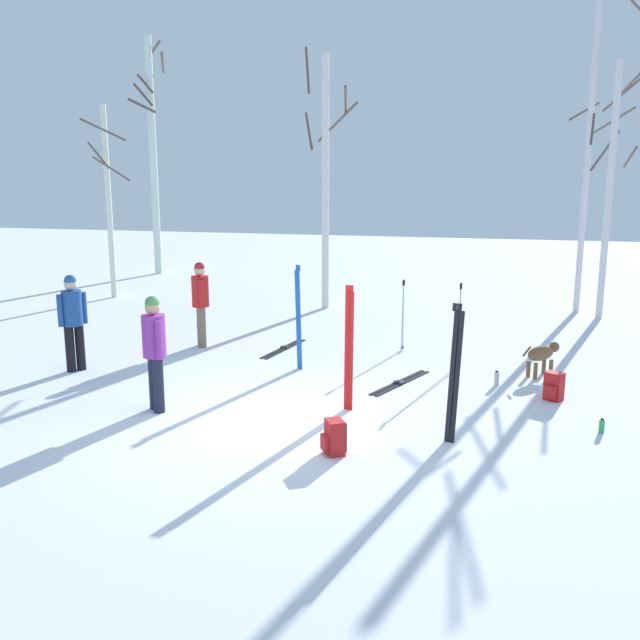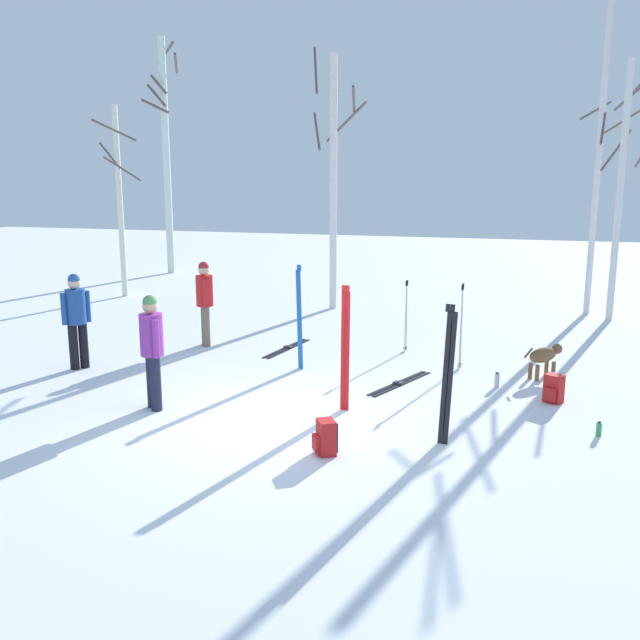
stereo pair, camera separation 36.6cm
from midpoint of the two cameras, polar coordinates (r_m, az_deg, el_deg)
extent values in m
plane|color=white|center=(9.88, -3.06, -8.30)|extent=(60.00, 60.00, 0.00)
cylinder|color=#1E2338|center=(10.55, -12.72, -4.90)|extent=(0.16, 0.16, 0.82)
cylinder|color=#1E2338|center=(10.39, -12.41, -5.16)|extent=(0.16, 0.16, 0.82)
cylinder|color=purple|center=(10.29, -12.75, -1.19)|extent=(0.34, 0.34, 0.62)
sphere|color=tan|center=(10.20, -12.86, 1.11)|extent=(0.22, 0.22, 0.22)
sphere|color=#4C8C4C|center=(10.19, -12.87, 1.44)|extent=(0.21, 0.21, 0.21)
cylinder|color=purple|center=(10.49, -13.10, -1.07)|extent=(0.10, 0.10, 0.56)
cylinder|color=purple|center=(10.10, -12.37, -1.53)|extent=(0.10, 0.10, 0.56)
cylinder|color=#72604C|center=(14.06, -8.65, -0.55)|extent=(0.16, 0.16, 0.82)
cylinder|color=#72604C|center=(14.24, -8.73, -0.40)|extent=(0.16, 0.16, 0.82)
cylinder|color=red|center=(14.01, -8.78, 2.40)|extent=(0.34, 0.34, 0.62)
sphere|color=beige|center=(13.95, -8.84, 4.11)|extent=(0.22, 0.22, 0.22)
sphere|color=#B22626|center=(13.94, -8.84, 4.35)|extent=(0.21, 0.21, 0.21)
cylinder|color=red|center=(13.81, -8.68, 2.18)|extent=(0.10, 0.10, 0.56)
cylinder|color=red|center=(14.22, -8.87, 2.46)|extent=(0.10, 0.10, 0.56)
cylinder|color=black|center=(13.03, -18.16, -2.01)|extent=(0.16, 0.16, 0.82)
cylinder|color=black|center=(12.97, -18.90, -2.12)|extent=(0.16, 0.16, 0.82)
cylinder|color=#1E478C|center=(12.85, -18.74, 1.06)|extent=(0.34, 0.34, 0.62)
sphere|color=beige|center=(12.79, -18.86, 2.90)|extent=(0.22, 0.22, 0.22)
sphere|color=#265999|center=(12.78, -18.88, 3.17)|extent=(0.21, 0.21, 0.21)
cylinder|color=#1E478C|center=(12.93, -17.86, 1.08)|extent=(0.10, 0.10, 0.56)
cylinder|color=#1E478C|center=(12.79, -19.62, 0.85)|extent=(0.10, 0.10, 0.56)
ellipsoid|color=brown|center=(12.38, 18.73, -2.76)|extent=(0.57, 0.59, 0.26)
sphere|color=brown|center=(12.61, 19.76, -2.26)|extent=(0.18, 0.18, 0.18)
ellipsoid|color=brown|center=(12.67, 19.94, -2.31)|extent=(0.11, 0.11, 0.06)
cylinder|color=brown|center=(12.10, 17.65, -2.62)|extent=(0.16, 0.16, 0.17)
cylinder|color=brown|center=(12.64, 18.97, -3.75)|extent=(0.07, 0.07, 0.28)
cylinder|color=brown|center=(12.54, 19.50, -3.90)|extent=(0.07, 0.07, 0.28)
cylinder|color=brown|center=(12.35, 17.77, -4.02)|extent=(0.07, 0.07, 0.28)
cylinder|color=brown|center=(12.26, 18.31, -4.18)|extent=(0.07, 0.07, 0.28)
cube|color=blue|center=(12.25, -0.93, 0.04)|extent=(0.12, 0.10, 1.78)
cube|color=blue|center=(12.09, -0.95, 4.35)|extent=(0.06, 0.05, 0.10)
cube|color=blue|center=(12.20, -0.78, -0.01)|extent=(0.12, 0.10, 1.78)
cube|color=blue|center=(12.04, -0.79, 4.32)|extent=(0.06, 0.05, 0.10)
cube|color=black|center=(8.94, 11.83, -4.82)|extent=(0.14, 0.03, 1.75)
cube|color=black|center=(8.73, 12.08, 0.95)|extent=(0.06, 0.02, 0.10)
cube|color=black|center=(8.95, 11.45, -4.78)|extent=(0.14, 0.03, 1.75)
cube|color=black|center=(8.74, 11.70, 0.98)|extent=(0.06, 0.02, 0.10)
cube|color=red|center=(10.05, 2.98, -2.63)|extent=(0.08, 0.03, 1.78)
cube|color=red|center=(9.86, 3.03, 2.60)|extent=(0.06, 0.02, 0.10)
cube|color=red|center=(10.03, 3.30, -2.66)|extent=(0.08, 0.03, 1.78)
cube|color=red|center=(9.84, 3.36, 2.58)|extent=(0.06, 0.02, 0.10)
cube|color=black|center=(13.79, -1.79, -2.38)|extent=(0.35, 1.67, 0.02)
cube|color=#333338|center=(13.83, -1.69, -2.24)|extent=(0.08, 0.13, 0.03)
cube|color=black|center=(13.83, -2.16, -2.33)|extent=(0.35, 1.67, 0.02)
cube|color=#333338|center=(13.87, -2.06, -2.20)|extent=(0.08, 0.13, 0.03)
cube|color=black|center=(11.65, 7.32, -5.17)|extent=(0.71, 1.62, 0.02)
cube|color=#333338|center=(11.60, 7.20, -5.12)|extent=(0.10, 0.13, 0.03)
cube|color=black|center=(11.60, 7.75, -5.25)|extent=(0.71, 1.62, 0.02)
cube|color=#333338|center=(11.55, 7.62, -5.20)|extent=(0.10, 0.13, 0.03)
cylinder|color=#B2B2BC|center=(13.62, 7.91, 0.13)|extent=(0.02, 0.10, 1.31)
cylinder|color=black|center=(13.50, 8.00, 3.07)|extent=(0.04, 0.04, 0.10)
cylinder|color=black|center=(13.75, 7.84, -2.26)|extent=(0.07, 0.07, 0.01)
cylinder|color=#B2B2BC|center=(13.52, 7.84, 0.04)|extent=(0.02, 0.10, 1.31)
cylinder|color=black|center=(13.39, 7.93, 3.00)|extent=(0.04, 0.04, 0.10)
cylinder|color=black|center=(13.65, 7.77, -2.37)|extent=(0.07, 0.07, 0.01)
cylinder|color=#B2B2BC|center=(12.56, 12.41, -0.73)|extent=(0.02, 0.11, 1.44)
cylinder|color=black|center=(12.42, 12.57, 2.74)|extent=(0.04, 0.04, 0.10)
cylinder|color=black|center=(12.72, 12.28, -3.60)|extent=(0.07, 0.07, 0.01)
cylinder|color=#B2B2BC|center=(12.42, 12.36, -0.88)|extent=(0.02, 0.11, 1.44)
cylinder|color=black|center=(12.28, 12.52, 2.63)|extent=(0.04, 0.04, 0.10)
cylinder|color=black|center=(12.58, 12.23, -3.77)|extent=(0.07, 0.07, 0.01)
cube|color=red|center=(8.68, 1.74, -9.64)|extent=(0.31, 0.33, 0.44)
cube|color=red|center=(8.67, 0.90, -10.14)|extent=(0.16, 0.20, 0.20)
cube|color=black|center=(8.78, 2.32, -9.40)|extent=(0.04, 0.04, 0.37)
cube|color=black|center=(8.65, 2.62, -9.73)|extent=(0.04, 0.04, 0.37)
cube|color=red|center=(11.21, 19.62, -5.34)|extent=(0.32, 0.30, 0.44)
cube|color=red|center=(11.11, 19.30, -5.81)|extent=(0.20, 0.15, 0.20)
cube|color=black|center=(11.34, 19.56, -5.14)|extent=(0.04, 0.04, 0.37)
cube|color=black|center=(11.28, 20.21, -5.27)|extent=(0.04, 0.04, 0.37)
cylinder|color=green|center=(10.07, 23.00, -8.30)|extent=(0.07, 0.07, 0.19)
cylinder|color=black|center=(10.03, 23.05, -7.73)|extent=(0.05, 0.05, 0.02)
cylinder|color=silver|center=(11.71, 15.26, -4.85)|extent=(0.08, 0.08, 0.23)
cylinder|color=black|center=(11.68, 15.30, -4.24)|extent=(0.05, 0.05, 0.02)
cylinder|color=silver|center=(24.86, -12.14, 12.91)|extent=(0.25, 0.25, 7.91)
cylinder|color=brown|center=(25.10, -11.37, 20.06)|extent=(0.48, 0.89, 0.55)
cylinder|color=brown|center=(24.80, -12.74, 18.44)|extent=(0.61, 0.12, 0.65)
cylinder|color=brown|center=(24.54, -13.03, 16.82)|extent=(1.06, 0.20, 0.52)
cylinder|color=brown|center=(24.72, -12.91, 17.62)|extent=(0.78, 0.24, 0.77)
cylinder|color=brown|center=(25.44, -12.14, 20.80)|extent=(0.66, 0.11, 0.72)
cylinder|color=silver|center=(20.27, -15.68, 9.28)|extent=(0.16, 0.16, 5.27)
cylinder|color=brown|center=(20.01, -16.44, 12.88)|extent=(0.66, 0.11, 0.72)
cylinder|color=brown|center=(19.73, -16.10, 14.82)|extent=(1.03, 0.60, 0.58)
cylinder|color=brown|center=(19.79, -15.47, 11.93)|extent=(0.71, 0.76, 0.66)
cylinder|color=silver|center=(17.70, 1.72, 11.05)|extent=(0.19, 0.19, 6.29)
cylinder|color=brown|center=(17.83, 0.28, 19.93)|extent=(0.38, 0.90, 1.22)
cylinder|color=brown|center=(18.23, 2.78, 16.01)|extent=(1.16, 0.43, 0.97)
cylinder|color=brown|center=(17.77, 3.42, 17.66)|extent=(0.27, 1.01, 0.59)
cylinder|color=brown|center=(17.66, 0.37, 15.32)|extent=(0.43, 0.82, 0.96)
cylinder|color=silver|center=(18.29, 22.59, 12.82)|extent=(0.15, 0.15, 7.97)
cylinder|color=brown|center=(18.67, 22.32, 15.69)|extent=(0.72, 0.31, 0.45)
cylinder|color=brown|center=(18.79, 24.29, 14.73)|extent=(0.89, 1.11, 0.61)
cylinder|color=silver|center=(17.68, 24.05, 9.49)|extent=(0.16, 0.16, 5.95)
cylinder|color=brown|center=(17.72, 22.89, 14.38)|extent=(0.18, 0.98, 0.78)
cylinder|color=brown|center=(18.29, 25.44, 16.89)|extent=(1.01, 0.64, 0.94)
cylinder|color=brown|center=(17.96, 23.78, 12.68)|extent=(0.66, 0.33, 0.95)
camera|label=1|loc=(0.18, -89.10, 0.19)|focal=38.78mm
camera|label=2|loc=(0.18, 90.90, -0.19)|focal=38.78mm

